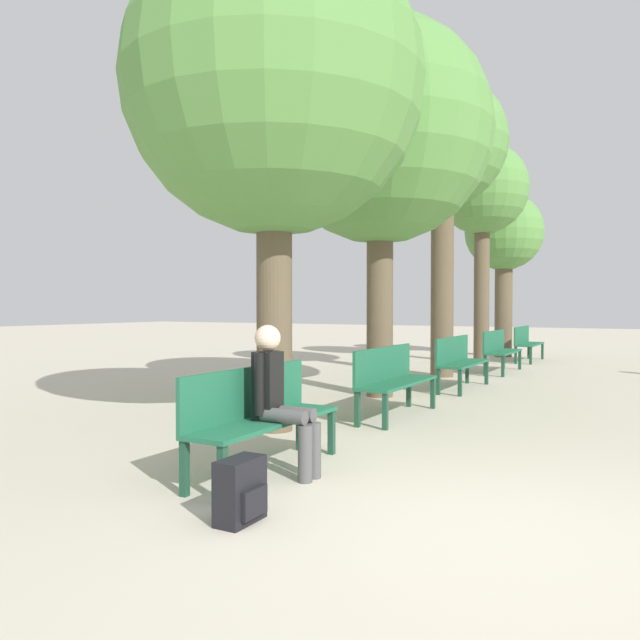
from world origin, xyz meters
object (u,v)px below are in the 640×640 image
object	(u,v)px
bench_row_2	(459,358)
person_seated	(279,395)
tree_row_0	(274,87)
backpack	(241,491)
tree_row_2	(443,149)
tree_row_4	(504,236)
bench_row_4	(526,341)
tree_row_3	(482,193)
bench_row_0	(258,410)
bench_row_1	(392,376)
bench_row_3	(499,348)
tree_row_1	(380,134)

from	to	relation	value
bench_row_2	person_seated	xyz separation A→B (m)	(0.24, -6.29, 0.16)
tree_row_0	backpack	xyz separation A→B (m)	(1.51, -2.76, -3.83)
tree_row_2	tree_row_4	xyz separation A→B (m)	(0.00, 5.76, -1.25)
tree_row_2	person_seated	distance (m)	9.07
bench_row_2	tree_row_2	xyz separation A→B (m)	(-0.87, 1.76, 4.19)
tree_row_2	backpack	world-z (taller)	tree_row_2
bench_row_4	tree_row_3	world-z (taller)	tree_row_3
tree_row_4	tree_row_3	bearing A→B (deg)	-90.00
bench_row_0	backpack	distance (m)	1.36
bench_row_0	bench_row_1	bearing A→B (deg)	90.00
bench_row_3	tree_row_4	xyz separation A→B (m)	(-0.87, 4.39, 2.94)
tree_row_2	tree_row_0	bearing A→B (deg)	-90.00
tree_row_0	bench_row_4	bearing A→B (deg)	85.46
bench_row_4	tree_row_2	size ratio (longest dim) A/B	0.30
person_seated	backpack	bearing A→B (deg)	-70.12
bench_row_2	bench_row_3	bearing A→B (deg)	90.00
tree_row_1	tree_row_4	world-z (taller)	tree_row_1
tree_row_1	backpack	xyz separation A→B (m)	(1.51, -5.90, -4.04)
bench_row_1	person_seated	world-z (taller)	person_seated
tree_row_1	person_seated	bearing A→B (deg)	-76.98
tree_row_0	tree_row_4	xyz separation A→B (m)	(0.00, 12.18, -0.56)
bench_row_0	backpack	world-z (taller)	bench_row_0
tree_row_1	bench_row_0	bearing A→B (deg)	-79.65
tree_row_1	tree_row_2	world-z (taller)	tree_row_2
bench_row_2	tree_row_0	bearing A→B (deg)	-100.55
tree_row_3	tree_row_4	size ratio (longest dim) A/B	1.18
person_seated	bench_row_3	bearing A→B (deg)	91.44
tree_row_1	bench_row_2	bearing A→B (deg)	60.20
bench_row_1	person_seated	xyz separation A→B (m)	(0.24, -3.16, 0.16)
bench_row_3	tree_row_1	world-z (taller)	tree_row_1
bench_row_0	tree_row_4	world-z (taller)	tree_row_4
bench_row_0	bench_row_3	bearing A→B (deg)	90.00
bench_row_2	tree_row_2	world-z (taller)	tree_row_2
tree_row_1	backpack	size ratio (longest dim) A/B	13.85
bench_row_2	bench_row_4	distance (m)	6.27
bench_row_1	tree_row_3	world-z (taller)	tree_row_3
bench_row_3	tree_row_4	distance (m)	5.36
bench_row_2	backpack	distance (m)	7.45
bench_row_1	tree_row_0	world-z (taller)	tree_row_0
backpack	tree_row_2	bearing A→B (deg)	99.35
bench_row_2	tree_row_3	size ratio (longest dim) A/B	0.33
tree_row_2	tree_row_3	world-z (taller)	tree_row_2
bench_row_4	tree_row_1	world-z (taller)	tree_row_1
bench_row_4	tree_row_0	world-z (taller)	tree_row_0
bench_row_0	bench_row_1	size ratio (longest dim) A/B	1.00
bench_row_4	tree_row_4	size ratio (longest dim) A/B	0.39
bench_row_2	bench_row_1	bearing A→B (deg)	-90.00
tree_row_3	backpack	world-z (taller)	tree_row_3
bench_row_4	backpack	distance (m)	13.70
tree_row_0	tree_row_4	distance (m)	12.20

